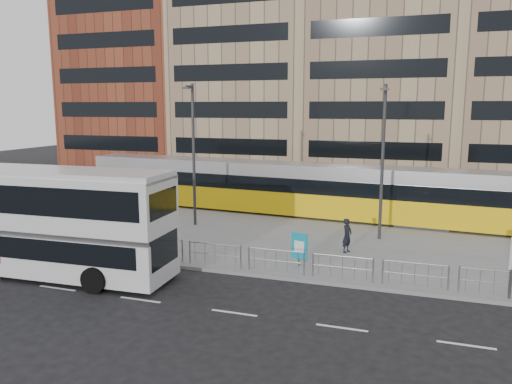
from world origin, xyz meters
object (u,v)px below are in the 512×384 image
(ad_panel, at_px, (299,247))
(lamp_post_west, at_px, (193,150))
(tram, at_px, (280,188))
(pedestrian, at_px, (347,235))
(traffic_light_west, at_px, (118,217))
(lamp_post_east, at_px, (383,157))
(double_decker_bus, at_px, (42,218))

(ad_panel, xyz_separation_m, lamp_post_west, (-8.23, 5.89, 3.85))
(tram, bearing_deg, ad_panel, -65.20)
(pedestrian, xyz_separation_m, traffic_light_west, (-10.83, -4.20, 1.09))
(tram, distance_m, lamp_post_east, 9.33)
(tram, height_order, traffic_light_west, tram)
(lamp_post_east, bearing_deg, ad_panel, -117.42)
(tram, bearing_deg, lamp_post_east, -30.06)
(double_decker_bus, xyz_separation_m, lamp_post_east, (14.02, 10.55, 2.21))
(tram, relative_size, ad_panel, 19.24)
(ad_panel, bearing_deg, traffic_light_west, -156.05)
(double_decker_bus, height_order, pedestrian, double_decker_bus)
(pedestrian, bearing_deg, tram, 57.73)
(traffic_light_west, bearing_deg, lamp_post_east, 52.05)
(ad_panel, bearing_deg, tram, 126.22)
(ad_panel, relative_size, lamp_post_east, 0.18)
(traffic_light_west, xyz_separation_m, lamp_post_west, (0.79, 7.16, 2.80))
(pedestrian, distance_m, traffic_light_west, 11.67)
(tram, xyz_separation_m, pedestrian, (5.92, -8.22, -0.90))
(lamp_post_east, bearing_deg, pedestrian, -113.25)
(traffic_light_west, relative_size, lamp_post_west, 0.35)
(double_decker_bus, relative_size, lamp_post_east, 1.42)
(pedestrian, height_order, lamp_post_east, lamp_post_east)
(pedestrian, bearing_deg, double_decker_bus, 142.16)
(tram, xyz_separation_m, lamp_post_east, (7.29, -5.03, 2.91))
(lamp_post_east, bearing_deg, double_decker_bus, -143.03)
(double_decker_bus, height_order, ad_panel, double_decker_bus)
(ad_panel, distance_m, pedestrian, 3.45)
(traffic_light_west, xyz_separation_m, lamp_post_east, (12.20, 7.39, 2.71))
(pedestrian, distance_m, lamp_post_east, 5.15)
(traffic_light_west, distance_m, lamp_post_west, 7.72)
(traffic_light_west, height_order, lamp_post_east, lamp_post_east)
(traffic_light_west, bearing_deg, lamp_post_west, 104.54)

